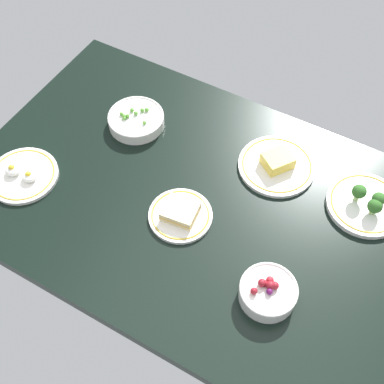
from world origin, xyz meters
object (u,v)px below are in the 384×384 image
at_px(bowl_peas, 136,120).
at_px(plate_cheese, 277,164).
at_px(bowl_berries, 268,292).
at_px(plate_eggs, 23,175).
at_px(plate_broccoli, 366,203).
at_px(plate_sandwich, 180,214).

bearing_deg(bowl_peas, plate_cheese, -172.41).
distance_m(bowl_berries, plate_eggs, 0.78).
relative_size(bowl_berries, plate_eggs, 0.71).
xyz_separation_m(bowl_peas, plate_broccoli, (-0.73, -0.05, -0.00)).
bearing_deg(plate_cheese, bowl_peas, 7.59).
relative_size(plate_cheese, plate_sandwich, 1.28).
height_order(bowl_berries, plate_eggs, bowl_berries).
distance_m(bowl_peas, plate_broccoli, 0.74).
bearing_deg(bowl_berries, bowl_peas, -28.56).
distance_m(bowl_peas, bowl_berries, 0.69).
height_order(plate_eggs, plate_sandwich, plate_eggs).
height_order(plate_cheese, bowl_berries, bowl_berries).
distance_m(bowl_berries, plate_sandwich, 0.32).
xyz_separation_m(plate_cheese, plate_eggs, (0.63, 0.40, -0.00)).
height_order(plate_broccoli, plate_sandwich, plate_broccoli).
bearing_deg(bowl_peas, plate_eggs, 62.64).
bearing_deg(plate_eggs, bowl_peas, -117.36).
distance_m(bowl_berries, plate_broccoli, 0.40).
bearing_deg(plate_sandwich, bowl_peas, -37.97).
bearing_deg(plate_cheese, plate_eggs, 32.32).
height_order(plate_cheese, plate_sandwich, plate_cheese).
bearing_deg(plate_sandwich, bowl_berries, 162.39).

